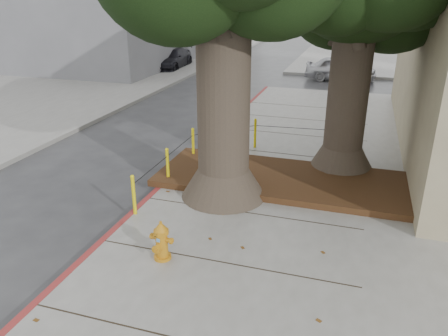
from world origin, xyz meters
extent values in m
plane|color=#28282B|center=(0.00, 0.00, 0.00)|extent=(140.00, 140.00, 0.00)
cube|color=slate|center=(6.00, 30.00, 0.07)|extent=(16.00, 20.00, 0.15)
cube|color=maroon|center=(-2.00, 2.50, 0.07)|extent=(0.14, 26.00, 0.16)
cube|color=black|center=(0.90, 3.90, 0.23)|extent=(6.40, 2.60, 0.16)
cone|color=#4C3F33|center=(-0.30, 2.70, 0.50)|extent=(2.04, 2.04, 0.70)
cylinder|color=#4C3F33|center=(-0.30, 2.70, 2.53)|extent=(1.20, 1.20, 4.22)
cone|color=#4C3F33|center=(2.30, 5.20, 0.50)|extent=(1.77, 1.77, 0.70)
cylinder|color=#4C3F33|center=(2.30, 5.20, 2.32)|extent=(1.04, 1.04, 3.84)
cylinder|color=yellow|center=(-1.90, 1.20, 0.60)|extent=(0.08, 0.08, 0.90)
sphere|color=yellow|center=(-1.90, 1.20, 1.05)|extent=(0.09, 0.09, 0.09)
cylinder|color=yellow|center=(-1.90, 3.00, 0.60)|extent=(0.08, 0.08, 0.90)
sphere|color=yellow|center=(-1.90, 3.00, 1.05)|extent=(0.09, 0.09, 0.09)
cylinder|color=yellow|center=(-1.90, 4.80, 0.60)|extent=(0.08, 0.08, 0.90)
sphere|color=yellow|center=(-1.90, 4.80, 1.05)|extent=(0.09, 0.09, 0.09)
cylinder|color=yellow|center=(-0.40, 6.30, 0.60)|extent=(0.08, 0.08, 0.90)
sphere|color=yellow|center=(-0.40, 6.30, 1.05)|extent=(0.09, 0.09, 0.09)
cylinder|color=yellow|center=(1.80, 6.50, 0.60)|extent=(0.08, 0.08, 0.90)
sphere|color=yellow|center=(1.80, 6.50, 1.05)|extent=(0.09, 0.09, 0.09)
cylinder|color=black|center=(-1.90, 2.10, 0.87)|extent=(0.02, 1.80, 0.02)
cylinder|color=black|center=(-1.90, 3.90, 0.87)|extent=(0.02, 1.80, 0.02)
cylinder|color=black|center=(-1.15, 5.55, 0.87)|extent=(1.51, 1.51, 0.02)
cylinder|color=black|center=(0.70, 6.40, 0.87)|extent=(2.20, 0.22, 0.02)
cylinder|color=orange|center=(-0.58, -0.21, 0.18)|extent=(0.36, 0.36, 0.06)
cylinder|color=orange|center=(-0.58, -0.21, 0.45)|extent=(0.25, 0.25, 0.51)
cylinder|color=orange|center=(-0.58, -0.21, 0.72)|extent=(0.33, 0.33, 0.07)
cone|color=orange|center=(-0.58, -0.21, 0.81)|extent=(0.30, 0.30, 0.14)
cylinder|color=orange|center=(-0.58, -0.21, 0.90)|extent=(0.06, 0.06, 0.05)
cylinder|color=orange|center=(-0.71, -0.19, 0.57)|extent=(0.15, 0.11, 0.09)
cylinder|color=orange|center=(-0.45, -0.22, 0.57)|extent=(0.15, 0.11, 0.09)
cylinder|color=orange|center=(-0.59, -0.33, 0.45)|extent=(0.15, 0.16, 0.13)
cube|color=#5999D8|center=(-0.59, -0.32, 0.60)|extent=(0.07, 0.01, 0.07)
imported|color=#B8B7BD|center=(1.40, 19.13, 0.66)|extent=(3.95, 1.72, 1.32)
imported|color=black|center=(-9.25, 19.80, 0.64)|extent=(2.04, 4.52, 1.29)
camera|label=1|loc=(2.59, -6.44, 4.82)|focal=35.00mm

